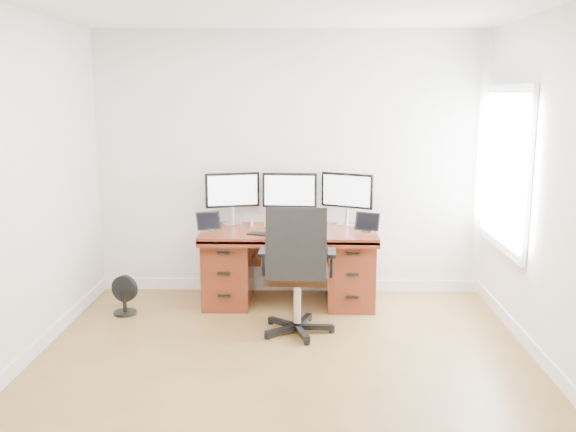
{
  "coord_description": "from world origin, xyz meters",
  "views": [
    {
      "loc": [
        0.17,
        -4.33,
        2.08
      ],
      "look_at": [
        0.0,
        1.5,
        0.95
      ],
      "focal_mm": 40.0,
      "sensor_mm": 36.0,
      "label": 1
    }
  ],
  "objects_px": {
    "floor_fan": "(124,296)",
    "monitor_center": "(290,192)",
    "office_chair": "(297,293)",
    "keyboard": "(286,232)",
    "desk": "(289,264)"
  },
  "relations": [
    {
      "from": "floor_fan",
      "to": "monitor_center",
      "type": "bearing_deg",
      "value": 38.08
    },
    {
      "from": "floor_fan",
      "to": "desk",
      "type": "bearing_deg",
      "value": 30.16
    },
    {
      "from": "desk",
      "to": "keyboard",
      "type": "distance_m",
      "value": 0.39
    },
    {
      "from": "desk",
      "to": "keyboard",
      "type": "relative_size",
      "value": 6.49
    },
    {
      "from": "desk",
      "to": "floor_fan",
      "type": "height_order",
      "value": "desk"
    },
    {
      "from": "monitor_center",
      "to": "floor_fan",
      "type": "bearing_deg",
      "value": -153.93
    },
    {
      "from": "desk",
      "to": "office_chair",
      "type": "height_order",
      "value": "office_chair"
    },
    {
      "from": "floor_fan",
      "to": "monitor_center",
      "type": "height_order",
      "value": "monitor_center"
    },
    {
      "from": "desk",
      "to": "monitor_center",
      "type": "height_order",
      "value": "monitor_center"
    },
    {
      "from": "desk",
      "to": "monitor_center",
      "type": "bearing_deg",
      "value": 90.03
    },
    {
      "from": "keyboard",
      "to": "desk",
      "type": "bearing_deg",
      "value": 94.93
    },
    {
      "from": "office_chair",
      "to": "keyboard",
      "type": "height_order",
      "value": "office_chair"
    },
    {
      "from": "keyboard",
      "to": "floor_fan",
      "type": "bearing_deg",
      "value": -159.69
    },
    {
      "from": "floor_fan",
      "to": "keyboard",
      "type": "distance_m",
      "value": 1.65
    },
    {
      "from": "office_chair",
      "to": "keyboard",
      "type": "relative_size",
      "value": 4.4
    }
  ]
}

